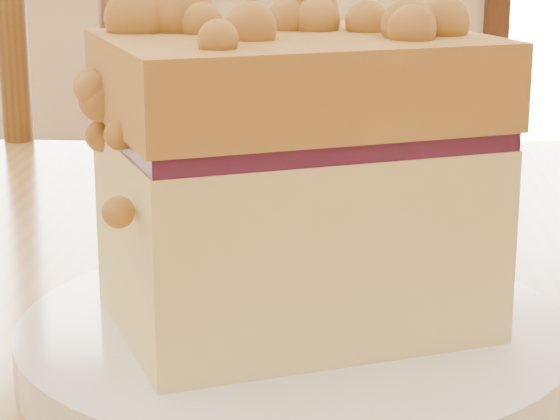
% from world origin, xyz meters
% --- Properties ---
extents(cafe_chair_main, '(0.61, 0.61, 1.04)m').
position_xyz_m(cafe_chair_main, '(0.06, 0.74, 0.53)').
color(cafe_chair_main, brown).
rests_on(cafe_chair_main, ground).
extents(plate, '(0.21, 0.21, 0.02)m').
position_xyz_m(plate, '(0.21, 0.10, 0.76)').
color(plate, white).
rests_on(plate, cafe_table_main).
extents(cake_slice, '(0.15, 0.12, 0.12)m').
position_xyz_m(cake_slice, '(0.21, 0.10, 0.83)').
color(cake_slice, '#FFD990').
rests_on(cake_slice, plate).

